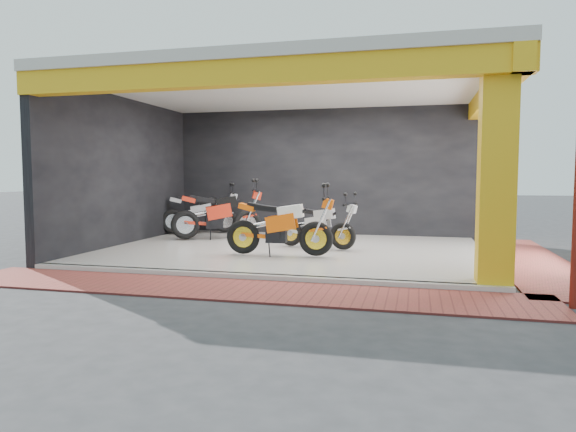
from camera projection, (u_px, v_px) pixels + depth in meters
name	position (u px, v px, depth m)	size (l,w,h in m)	color
ground	(267.00, 269.00, 9.30)	(80.00, 80.00, 0.00)	#2D2D30
showroom_floor	(293.00, 251.00, 11.23)	(8.00, 6.00, 0.10)	silver
showroom_ceiling	(293.00, 86.00, 10.95)	(8.40, 6.40, 0.20)	beige
back_wall	(319.00, 174.00, 14.09)	(8.20, 0.20, 3.50)	black
left_wall	(124.00, 173.00, 12.09)	(0.20, 6.20, 3.50)	black
corner_column	(497.00, 171.00, 7.53)	(0.50, 0.50, 3.50)	gold
header_beam_front	(248.00, 73.00, 8.07)	(8.40, 0.30, 0.40)	gold
header_beam_right	(492.00, 93.00, 10.00)	(0.30, 6.40, 0.40)	gold
floor_kerb	(249.00, 277.00, 8.31)	(8.00, 0.20, 0.10)	silver
paver_front	(232.00, 289.00, 7.55)	(9.00, 1.40, 0.03)	#953631
paver_right	(530.00, 261.00, 10.07)	(1.40, 7.00, 0.03)	#953631
moto_hero	(316.00, 222.00, 9.96)	(2.27, 0.84, 1.39)	#F45E0A
moto_row_a	(343.00, 223.00, 10.82)	(1.95, 0.72, 1.19)	#B3B6BC
moto_row_b	(247.00, 210.00, 12.92)	(2.38, 0.88, 1.45)	red
moto_row_d	(225.00, 209.00, 14.20)	(2.19, 0.81, 1.34)	#9EA0A5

